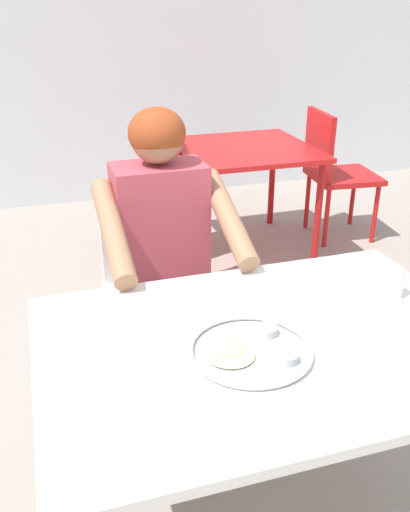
% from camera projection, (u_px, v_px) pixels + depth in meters
% --- Properties ---
extents(table_foreground, '(1.22, 0.84, 0.74)m').
position_uv_depth(table_foreground, '(265.00, 361.00, 1.53)').
color(table_foreground, silver).
rests_on(table_foreground, ground).
extents(thali_tray, '(0.32, 0.32, 0.03)m').
position_uv_depth(thali_tray, '(250.00, 350.00, 1.43)').
color(thali_tray, '#B7BABF').
rests_on(thali_tray, table_foreground).
extents(drinking_cup, '(0.07, 0.07, 0.09)m').
position_uv_depth(drinking_cup, '(393.00, 282.00, 1.69)').
color(drinking_cup, white).
rests_on(drinking_cup, table_foreground).
extents(chair_foreground, '(0.43, 0.43, 0.87)m').
position_uv_depth(chair_foreground, '(155.00, 278.00, 2.34)').
color(chair_foreground, silver).
rests_on(chair_foreground, ground).
extents(diner_foreground, '(0.49, 0.55, 1.24)m').
position_uv_depth(diner_foreground, '(167.00, 249.00, 2.05)').
color(diner_foreground, '#282828').
rests_on(diner_foreground, ground).
extents(table_background_red, '(0.85, 0.84, 0.70)m').
position_uv_depth(table_background_red, '(244.00, 160.00, 3.57)').
color(table_background_red, red).
rests_on(table_background_red, ground).
extents(chair_red_left, '(0.46, 0.46, 0.86)m').
position_uv_depth(chair_red_left, '(159.00, 186.00, 3.49)').
color(chair_red_left, red).
rests_on(chair_red_left, ground).
extents(chair_red_right, '(0.48, 0.47, 0.89)m').
position_uv_depth(chair_red_right, '(333.00, 167.00, 3.80)').
color(chair_red_right, red).
rests_on(chair_red_right, ground).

